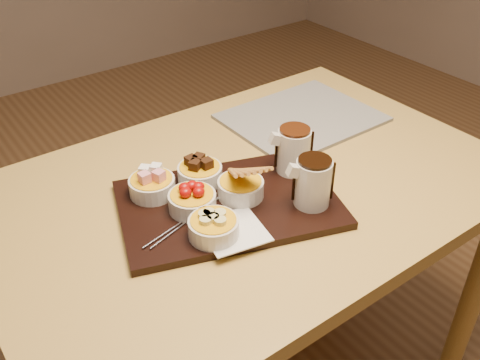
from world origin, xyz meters
TOP-DOWN VIEW (x-y plane):
  - dining_table at (0.00, 0.00)m, footprint 1.20×0.80m
  - serving_board at (-0.10, -0.05)m, footprint 0.53×0.43m
  - napkin at (-0.15, -0.14)m, footprint 0.14×0.14m
  - bowl_marshmallows at (-0.21, 0.07)m, footprint 0.10×0.10m
  - bowl_cake at (-0.10, 0.05)m, footprint 0.10×0.10m
  - bowl_strawberries at (-0.17, -0.03)m, footprint 0.10×0.10m
  - bowl_biscotti at (-0.06, -0.05)m, footprint 0.10×0.10m
  - bowl_bananas at (-0.18, -0.13)m, footprint 0.10×0.10m
  - pitcher_dark_chocolate at (0.04, -0.16)m, footprint 0.10×0.10m
  - pitcher_milk_chocolate at (0.09, -0.04)m, footprint 0.10×0.10m
  - fondue_skewers at (-0.19, -0.05)m, footprint 0.09×0.26m
  - newspaper at (0.30, 0.16)m, footprint 0.40×0.32m

SIDE VIEW (x-z plane):
  - dining_table at x=0.00m, z-range 0.28..1.03m
  - newspaper at x=0.30m, z-range 0.75..0.76m
  - serving_board at x=-0.10m, z-range 0.75..0.77m
  - napkin at x=-0.15m, z-range 0.77..0.77m
  - fondue_skewers at x=-0.19m, z-range 0.77..0.78m
  - bowl_marshmallows at x=-0.21m, z-range 0.77..0.81m
  - bowl_cake at x=-0.10m, z-range 0.77..0.81m
  - bowl_strawberries at x=-0.17m, z-range 0.77..0.81m
  - bowl_biscotti at x=-0.06m, z-range 0.77..0.81m
  - bowl_bananas at x=-0.18m, z-range 0.77..0.81m
  - pitcher_dark_chocolate at x=0.04m, z-range 0.77..0.87m
  - pitcher_milk_chocolate at x=0.09m, z-range 0.77..0.87m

